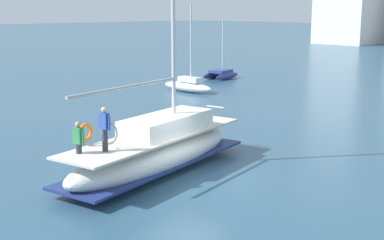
% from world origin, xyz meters
% --- Properties ---
extents(ground_plane, '(400.00, 400.00, 0.00)m').
position_xyz_m(ground_plane, '(0.00, 0.00, 0.00)').
color(ground_plane, '#2D516B').
extents(main_sailboat, '(4.17, 9.88, 12.88)m').
position_xyz_m(main_sailboat, '(-1.81, -0.08, 0.91)').
color(main_sailboat, white).
rests_on(main_sailboat, ground).
extents(moored_sloop_near, '(4.92, 1.32, 6.71)m').
position_xyz_m(moored_sloop_near, '(-15.66, 15.26, 0.52)').
color(moored_sloop_near, silver).
rests_on(moored_sloop_near, ground).
extents(moored_sloop_far, '(2.40, 3.99, 5.30)m').
position_xyz_m(moored_sloop_far, '(-19.16, 22.97, 0.47)').
color(moored_sloop_far, navy).
rests_on(moored_sloop_far, ground).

